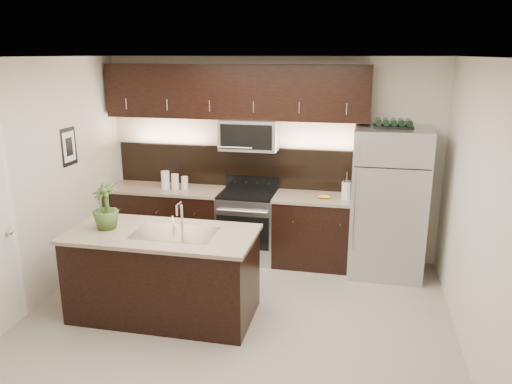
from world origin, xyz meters
TOP-DOWN VIEW (x-y plane):
  - ground at (0.00, 0.00)m, footprint 4.50×4.50m
  - room_walls at (-0.11, -0.04)m, footprint 4.52×4.02m
  - counter_run at (-0.46, 1.69)m, footprint 3.51×0.65m
  - upper_fixtures at (-0.43, 1.84)m, footprint 3.49×0.40m
  - island at (-0.78, -0.00)m, footprint 1.96×0.96m
  - sink_faucet at (-0.63, 0.01)m, footprint 0.84×0.50m
  - refrigerator at (1.56, 1.63)m, footprint 0.90×0.81m
  - wine_rack at (1.56, 1.63)m, footprint 0.46×0.29m
  - plant at (-1.39, -0.01)m, footprint 0.35×0.35m
  - canisters at (-1.30, 1.65)m, footprint 0.36×0.14m
  - french_press at (1.04, 1.64)m, footprint 0.12×0.12m
  - bananas at (0.73, 1.61)m, footprint 0.17×0.14m

SIDE VIEW (x-z plane):
  - ground at x=0.00m, z-range 0.00..0.00m
  - counter_run at x=-0.46m, z-range 0.00..0.94m
  - island at x=-0.78m, z-range 0.00..0.94m
  - refrigerator at x=1.56m, z-range 0.00..1.87m
  - sink_faucet at x=-0.63m, z-range 0.81..1.10m
  - bananas at x=0.73m, z-range 0.94..0.99m
  - canisters at x=-1.30m, z-range 0.93..1.17m
  - french_press at x=1.04m, z-range 0.90..1.24m
  - plant at x=-1.39m, z-range 0.94..1.43m
  - room_walls at x=-0.11m, z-range 0.34..3.05m
  - wine_rack at x=1.56m, z-range 1.87..1.97m
  - upper_fixtures at x=-0.43m, z-range 1.31..2.97m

